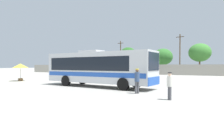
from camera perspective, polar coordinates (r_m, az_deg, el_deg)
The scene contains 14 objects.
ground_plane at distance 28.66m, azimuth 5.21°, elevation -2.78°, with size 300.00×300.00×0.00m, color gray.
perimeter_wall at distance 45.31m, azimuth 13.68°, elevation 0.12°, with size 80.00×0.30×2.29m, color #9E998C.
coach_bus_silver_blue at distance 18.83m, azimuth -4.36°, elevation 0.81°, with size 11.38×3.55×3.50m.
attendant_by_bus_door at distance 14.26m, azimuth 7.32°, elevation -2.72°, with size 0.51×0.51×1.81m.
passenger_waiting_on_apron at distance 12.00m, azimuth 16.46°, elevation -3.98°, with size 0.46×0.46×1.64m.
vendor_umbrella_near_gate_yellow at distance 28.43m, azimuth -25.14°, elevation 1.00°, with size 1.99×1.99×2.28m.
parked_car_leftmost_dark_blue at distance 47.76m, azimuth -5.25°, elevation -0.24°, with size 4.19×2.12×1.45m.
parked_car_second_white at distance 44.61m, azimuth 0.81°, elevation -0.34°, with size 4.63×2.17×1.45m.
parked_car_third_silver at distance 42.60m, azimuth 7.99°, elevation -0.38°, with size 4.61×2.31×1.54m.
utility_pole_near at distance 52.44m, azimuth 2.52°, elevation 3.97°, with size 1.79×0.44×8.63m.
utility_pole_far at distance 46.05m, azimuth 19.18°, elevation 4.51°, with size 1.78×0.52×9.00m.
roadside_tree_left at distance 54.78m, azimuth 4.68°, elevation 4.49°, with size 4.71×4.71×7.12m.
roadside_tree_midleft at distance 52.35m, azimuth 14.60°, elevation 3.72°, with size 5.02×5.02×6.44m.
roadside_tree_midright at distance 48.08m, azimuth 24.21°, elevation 4.64°, with size 4.81×4.81×7.00m.
Camera 1 is at (10.88, -16.44, 2.02)m, focal length 31.37 mm.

